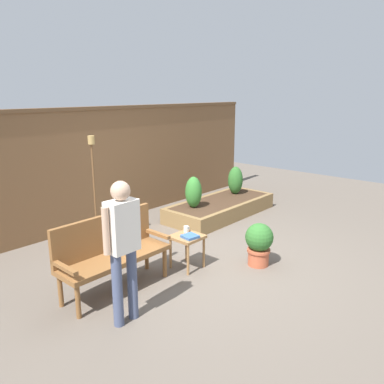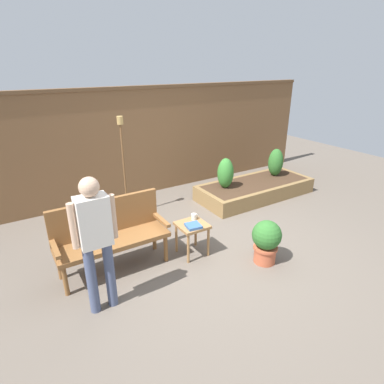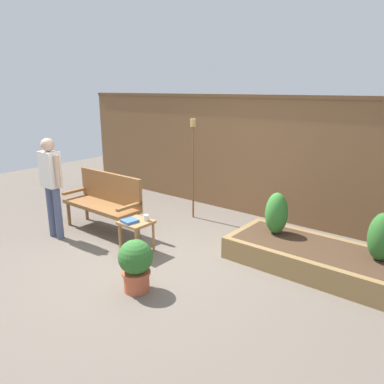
{
  "view_description": "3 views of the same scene",
  "coord_description": "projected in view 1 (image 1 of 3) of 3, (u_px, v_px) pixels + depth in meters",
  "views": [
    {
      "loc": [
        -4.05,
        -3.31,
        2.41
      ],
      "look_at": [
        0.28,
        0.54,
        0.91
      ],
      "focal_mm": 36.19,
      "sensor_mm": 36.0,
      "label": 1
    },
    {
      "loc": [
        -2.4,
        -3.22,
        2.57
      ],
      "look_at": [
        -0.15,
        0.39,
        0.81
      ],
      "focal_mm": 29.58,
      "sensor_mm": 36.0,
      "label": 2
    },
    {
      "loc": [
        3.31,
        -3.2,
        2.27
      ],
      "look_at": [
        0.13,
        0.75,
        0.84
      ],
      "focal_mm": 34.6,
      "sensor_mm": 36.0,
      "label": 3
    }
  ],
  "objects": [
    {
      "name": "cup_on_table",
      "position": [
        186.0,
        229.0,
        5.48
      ],
      "size": [
        0.11,
        0.07,
        0.09
      ],
      "color": "silver",
      "rests_on": "side_table"
    },
    {
      "name": "side_table",
      "position": [
        187.0,
        241.0,
        5.38
      ],
      "size": [
        0.4,
        0.4,
        0.48
      ],
      "color": "#9E7042",
      "rests_on": "ground_plane"
    },
    {
      "name": "tiki_torch",
      "position": [
        93.0,
        172.0,
        6.02
      ],
      "size": [
        0.1,
        0.1,
        1.76
      ],
      "color": "brown",
      "rests_on": "ground_plane"
    },
    {
      "name": "ground_plane",
      "position": [
        207.0,
        261.0,
        5.66
      ],
      "size": [
        14.0,
        14.0,
        0.0
      ],
      "primitive_type": "plane",
      "color": "#60564C"
    },
    {
      "name": "fence_back",
      "position": [
        98.0,
        166.0,
        7.06
      ],
      "size": [
        8.4,
        0.14,
        2.16
      ],
      "color": "brown",
      "rests_on": "ground_plane"
    },
    {
      "name": "raised_planter_bed",
      "position": [
        220.0,
        208.0,
        7.76
      ],
      "size": [
        2.4,
        1.0,
        0.3
      ],
      "color": "olive",
      "rests_on": "ground_plane"
    },
    {
      "name": "book_on_table",
      "position": [
        190.0,
        236.0,
        5.27
      ],
      "size": [
        0.22,
        0.22,
        0.04
      ],
      "primitive_type": "cube",
      "rotation": [
        0.0,
        0.0,
        -0.14
      ],
      "color": "#38609E",
      "rests_on": "side_table"
    },
    {
      "name": "garden_bench",
      "position": [
        110.0,
        248.0,
        4.77
      ],
      "size": [
        1.44,
        0.48,
        0.94
      ],
      "color": "brown",
      "rests_on": "ground_plane"
    },
    {
      "name": "person_by_bench",
      "position": [
        123.0,
        240.0,
        3.97
      ],
      "size": [
        0.47,
        0.2,
        1.56
      ],
      "color": "#475170",
      "rests_on": "ground_plane"
    },
    {
      "name": "shrub_near_bench",
      "position": [
        194.0,
        192.0,
        7.21
      ],
      "size": [
        0.31,
        0.31,
        0.59
      ],
      "color": "brown",
      "rests_on": "raised_planter_bed"
    },
    {
      "name": "potted_boxwood",
      "position": [
        259.0,
        242.0,
        5.48
      ],
      "size": [
        0.4,
        0.4,
        0.62
      ],
      "color": "#B75638",
      "rests_on": "ground_plane"
    },
    {
      "name": "shrub_far_corner",
      "position": [
        235.0,
        180.0,
        8.18
      ],
      "size": [
        0.31,
        0.31,
        0.59
      ],
      "color": "brown",
      "rests_on": "raised_planter_bed"
    }
  ]
}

